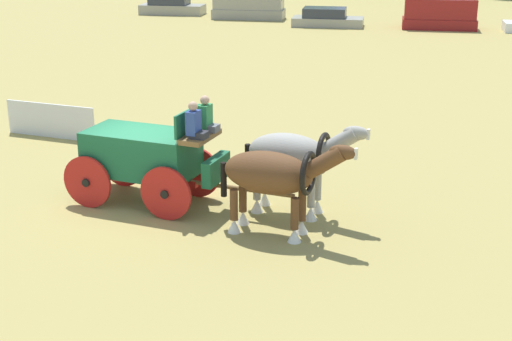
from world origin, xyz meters
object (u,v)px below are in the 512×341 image
show_wagon (147,155)px  draft_horse_near (293,156)px  parked_vehicle_c (327,18)px  parked_vehicle_a (172,7)px  draft_horse_off (274,176)px  parked_vehicle_d (440,14)px  parked_vehicle_b (249,6)px

show_wagon → draft_horse_near: show_wagon is taller
parked_vehicle_c → parked_vehicle_a: bearing=173.6°
draft_horse_off → parked_vehicle_a: 38.74m
show_wagon → parked_vehicle_d: show_wagon is taller
parked_vehicle_a → parked_vehicle_c: bearing=-6.4°
parked_vehicle_c → parked_vehicle_d: size_ratio=0.99×
draft_horse_near → parked_vehicle_d: (-2.21, 31.66, -0.52)m
parked_vehicle_b → show_wagon: bearing=-70.4°
show_wagon → parked_vehicle_a: 36.48m
draft_horse_off → draft_horse_near: bearing=91.8°
draft_horse_off → parked_vehicle_d: bearing=93.9°
parked_vehicle_d → draft_horse_near: bearing=-86.0°
draft_horse_near → parked_vehicle_c: 31.27m
draft_horse_near → parked_vehicle_b: bearing=115.5°
draft_horse_off → parked_vehicle_c: size_ratio=0.65×
parked_vehicle_a → show_wagon: bearing=-61.5°
parked_vehicle_d → show_wagon: bearing=-92.3°
show_wagon → parked_vehicle_d: 32.45m
parked_vehicle_b → parked_vehicle_d: (12.70, 0.41, 0.02)m
show_wagon → parked_vehicle_b: (-11.42, 32.01, -0.36)m
parked_vehicle_a → parked_vehicle_b: 5.99m
draft_horse_off → parked_vehicle_c: (-8.98, 31.25, -0.88)m
parked_vehicle_a → parked_vehicle_d: parked_vehicle_d is taller
show_wagon → draft_horse_off: bearing=-8.7°
parked_vehicle_b → parked_vehicle_d: size_ratio=1.06×
draft_horse_off → show_wagon: bearing=171.3°
draft_horse_near → parked_vehicle_a: 37.64m
draft_horse_near → parked_vehicle_b: size_ratio=0.59×
draft_horse_off → parked_vehicle_d: (-2.25, 32.96, -0.47)m
parked_vehicle_b → parked_vehicle_d: parked_vehicle_d is taller
draft_horse_near → parked_vehicle_c: size_ratio=0.63×
parked_vehicle_b → draft_horse_off: bearing=-65.3°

